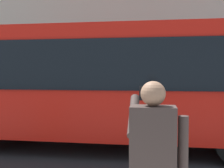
{
  "coord_description": "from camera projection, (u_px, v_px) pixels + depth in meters",
  "views": [
    {
      "loc": [
        0.33,
        7.25,
        1.92
      ],
      "look_at": [
        1.4,
        0.14,
        1.62
      ],
      "focal_mm": 43.31,
      "sensor_mm": 36.0,
      "label": 1
    }
  ],
  "objects": [
    {
      "name": "red_bus",
      "position": [
        104.0,
        82.0,
        6.98
      ],
      "size": [
        9.05,
        2.54,
        3.08
      ],
      "color": "red",
      "rests_on": "ground_plane"
    },
    {
      "name": "pedestrian_photographer",
      "position": [
        153.0,
        161.0,
        2.39
      ],
      "size": [
        0.53,
        0.52,
        1.7
      ],
      "color": "#2D2D33",
      "rests_on": "sidewalk_curb"
    },
    {
      "name": "ground_plane",
      "position": [
        165.0,
        145.0,
        7.19
      ],
      "size": [
        60.0,
        60.0,
        0.0
      ],
      "primitive_type": "plane",
      "color": "#232326"
    }
  ]
}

